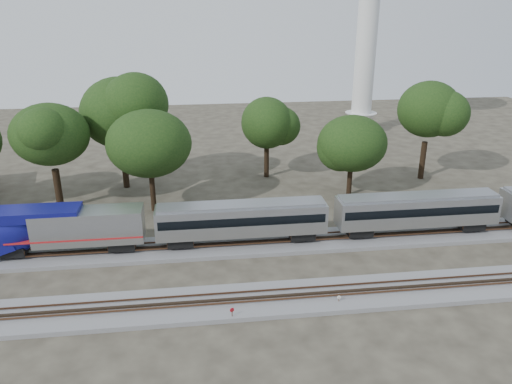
% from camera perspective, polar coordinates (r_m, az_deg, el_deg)
% --- Properties ---
extents(ground, '(160.00, 160.00, 0.00)m').
position_cam_1_polar(ground, '(44.66, -6.57, -10.05)').
color(ground, '#383328').
rests_on(ground, ground).
extents(track_far, '(160.00, 5.00, 0.73)m').
position_cam_1_polar(track_far, '(49.81, -6.72, -6.30)').
color(track_far, slate).
rests_on(track_far, ground).
extents(track_near, '(160.00, 5.00, 0.73)m').
position_cam_1_polar(track_near, '(41.17, -6.47, -12.67)').
color(track_near, slate).
rests_on(track_near, ground).
extents(train, '(86.53, 2.98, 4.39)m').
position_cam_1_polar(train, '(53.46, 18.06, -1.86)').
color(train, '#ABAEB2').
rests_on(train, ground).
extents(switch_stand_red, '(0.34, 0.17, 1.13)m').
position_cam_1_polar(switch_stand_red, '(39.16, -2.75, -13.60)').
color(switch_stand_red, '#512D19').
rests_on(switch_stand_red, ground).
extents(switch_stand_white, '(0.29, 0.07, 0.92)m').
position_cam_1_polar(switch_stand_white, '(41.41, 9.45, -11.99)').
color(switch_stand_white, '#512D19').
rests_on(switch_stand_white, ground).
extents(switch_lever, '(0.50, 0.30, 0.30)m').
position_cam_1_polar(switch_lever, '(40.23, 3.89, -13.56)').
color(switch_lever, '#512D19').
rests_on(switch_lever, ground).
extents(tree_2, '(9.06, 9.06, 12.78)m').
position_cam_1_polar(tree_2, '(60.82, -22.49, 6.07)').
color(tree_2, black).
rests_on(tree_2, ground).
extents(tree_3, '(10.08, 10.08, 14.22)m').
position_cam_1_polar(tree_3, '(65.17, -15.34, 8.75)').
color(tree_3, black).
rests_on(tree_3, ground).
extents(tree_4, '(8.20, 8.20, 11.55)m').
position_cam_1_polar(tree_4, '(57.04, -12.14, 5.41)').
color(tree_4, black).
rests_on(tree_4, ground).
extents(tree_5, '(7.77, 7.77, 10.95)m').
position_cam_1_polar(tree_5, '(67.48, 1.24, 7.90)').
color(tree_5, black).
rests_on(tree_5, ground).
extents(tree_6, '(6.83, 6.83, 9.63)m').
position_cam_1_polar(tree_6, '(62.04, 10.93, 5.46)').
color(tree_6, black).
rests_on(tree_6, ground).
extents(tree_7, '(9.76, 9.76, 13.75)m').
position_cam_1_polar(tree_7, '(70.15, 19.16, 8.91)').
color(tree_7, black).
rests_on(tree_7, ground).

